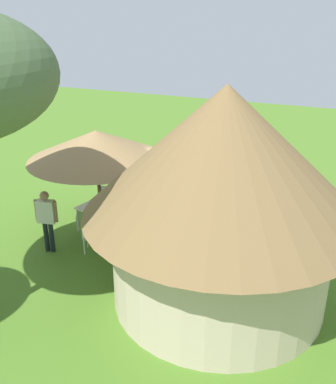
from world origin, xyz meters
TOP-DOWN VIEW (x-y plane):
  - ground_plane at (0.00, 0.00)m, footprint 36.00×36.00m
  - thatched_hut at (-1.62, 3.65)m, footprint 5.74×5.74m
  - shade_umbrella at (2.37, 1.97)m, footprint 3.74×3.74m
  - patio_dining_table at (2.37, 1.97)m, footprint 1.45×1.09m
  - patio_chair_near_lawn at (2.83, 0.88)m, footprint 0.57×0.56m
  - patio_chair_east_end at (1.99, 3.09)m, footprint 0.55×0.54m
  - guest_beside_umbrella at (2.80, 0.35)m, footprint 0.32×0.55m
  - guest_behind_table at (3.07, 3.45)m, footprint 0.61×0.31m
  - standing_watcher at (-2.10, -1.60)m, footprint 0.43×0.49m
  - zebra_nearest_camera at (0.96, 0.23)m, footprint 2.17×0.85m
  - zebra_by_umbrella at (2.23, -2.11)m, footprint 1.17×1.98m
  - brick_patio_kerb at (3.25, -2.77)m, footprint 0.41×2.81m

SIDE VIEW (x-z plane):
  - ground_plane at x=0.00m, z-range 0.00..0.00m
  - brick_patio_kerb at x=3.25m, z-range 0.00..0.08m
  - patio_chair_near_lawn at x=2.83m, z-range 0.07..0.97m
  - patio_chair_east_end at x=1.99m, z-range 0.07..0.97m
  - patio_dining_table at x=2.37m, z-range 0.28..1.02m
  - guest_beside_umbrella at x=2.80m, z-range 0.16..1.74m
  - standing_watcher at x=-2.10m, z-range 0.17..1.80m
  - zebra_by_umbrella at x=2.23m, z-range 0.24..1.80m
  - zebra_nearest_camera at x=0.96m, z-range 0.24..1.81m
  - guest_behind_table at x=3.07m, z-range 0.18..1.90m
  - shade_umbrella at x=2.37m, z-range 1.10..4.11m
  - thatched_hut at x=-1.62m, z-range 0.25..4.99m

